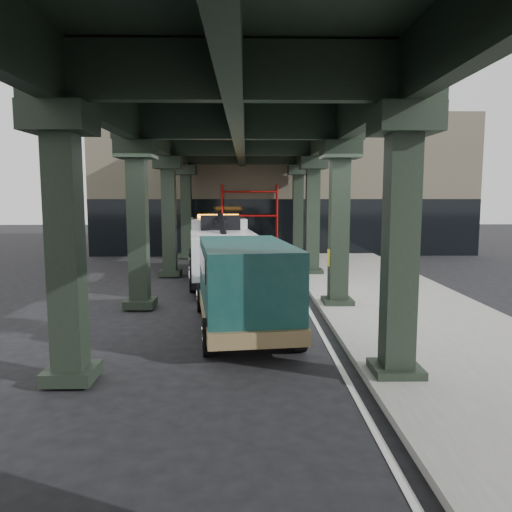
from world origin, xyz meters
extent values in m
plane|color=black|center=(0.00, 0.00, 0.00)|extent=(90.00, 90.00, 0.00)
cube|color=gray|center=(4.50, 2.00, 0.07)|extent=(5.00, 40.00, 0.15)
cube|color=silver|center=(1.70, 2.00, 0.01)|extent=(0.12, 38.00, 0.01)
cube|color=black|center=(2.60, -4.00, 2.50)|extent=(0.55, 0.55, 5.00)
cube|color=black|center=(2.60, -4.00, 4.75)|extent=(1.10, 1.10, 0.50)
cube|color=black|center=(2.60, -4.00, 0.18)|extent=(0.90, 0.90, 0.24)
cube|color=black|center=(2.60, 2.00, 2.50)|extent=(0.55, 0.55, 5.00)
cube|color=black|center=(2.60, 2.00, 4.75)|extent=(1.10, 1.10, 0.50)
cube|color=black|center=(2.60, 2.00, 0.18)|extent=(0.90, 0.90, 0.24)
cube|color=black|center=(2.60, 8.00, 2.50)|extent=(0.55, 0.55, 5.00)
cube|color=black|center=(2.60, 8.00, 4.75)|extent=(1.10, 1.10, 0.50)
cube|color=black|center=(2.60, 8.00, 0.18)|extent=(0.90, 0.90, 0.24)
cube|color=black|center=(2.60, 14.00, 2.50)|extent=(0.55, 0.55, 5.00)
cube|color=black|center=(2.60, 14.00, 4.75)|extent=(1.10, 1.10, 0.50)
cube|color=black|center=(2.60, 14.00, 0.18)|extent=(0.90, 0.90, 0.24)
cube|color=black|center=(-3.40, -4.00, 2.50)|extent=(0.55, 0.55, 5.00)
cube|color=black|center=(-3.40, -4.00, 4.75)|extent=(1.10, 1.10, 0.50)
cube|color=black|center=(-3.40, -4.00, 0.18)|extent=(0.90, 0.90, 0.24)
cube|color=black|center=(-3.40, 2.00, 2.50)|extent=(0.55, 0.55, 5.00)
cube|color=black|center=(-3.40, 2.00, 4.75)|extent=(1.10, 1.10, 0.50)
cube|color=black|center=(-3.40, 2.00, 0.18)|extent=(0.90, 0.90, 0.24)
cube|color=black|center=(-3.40, 8.00, 2.50)|extent=(0.55, 0.55, 5.00)
cube|color=black|center=(-3.40, 8.00, 4.75)|extent=(1.10, 1.10, 0.50)
cube|color=black|center=(-3.40, 8.00, 0.18)|extent=(0.90, 0.90, 0.24)
cube|color=black|center=(-3.40, 14.00, 2.50)|extent=(0.55, 0.55, 5.00)
cube|color=black|center=(-3.40, 14.00, 4.75)|extent=(1.10, 1.10, 0.50)
cube|color=black|center=(-3.40, 14.00, 0.18)|extent=(0.90, 0.90, 0.24)
cube|color=black|center=(2.60, 2.00, 5.55)|extent=(0.35, 32.00, 1.10)
cube|color=black|center=(-3.40, 2.00, 5.55)|extent=(0.35, 32.00, 1.10)
cube|color=black|center=(-0.40, 2.00, 5.55)|extent=(0.35, 32.00, 1.10)
cube|color=black|center=(-0.40, 2.00, 6.25)|extent=(7.40, 32.00, 0.30)
cube|color=#C6B793|center=(2.00, 20.00, 4.00)|extent=(22.00, 10.00, 8.00)
cylinder|color=red|center=(-1.50, 14.90, 2.00)|extent=(0.08, 0.08, 4.00)
cylinder|color=red|center=(-1.50, 14.10, 2.00)|extent=(0.08, 0.08, 4.00)
cylinder|color=red|center=(1.50, 14.90, 2.00)|extent=(0.08, 0.08, 4.00)
cylinder|color=red|center=(1.50, 14.10, 2.00)|extent=(0.08, 0.08, 4.00)
cylinder|color=red|center=(0.00, 14.90, 1.00)|extent=(3.00, 0.08, 0.08)
cylinder|color=red|center=(0.00, 14.90, 2.30)|extent=(3.00, 0.08, 0.08)
cylinder|color=red|center=(0.00, 14.90, 3.60)|extent=(3.00, 0.08, 0.08)
cube|color=black|center=(-1.14, 6.45, 0.69)|extent=(1.81, 7.48, 0.25)
cube|color=white|center=(-1.42, 8.95, 1.53)|extent=(2.57, 2.62, 1.78)
cube|color=white|center=(-1.53, 9.98, 1.04)|extent=(2.38, 0.95, 0.89)
cube|color=black|center=(-1.45, 9.20, 2.03)|extent=(2.30, 1.52, 0.84)
cube|color=white|center=(-1.01, 5.32, 1.33)|extent=(2.91, 5.17, 1.38)
cube|color=orange|center=(-1.40, 8.76, 2.52)|extent=(1.80, 0.47, 0.16)
cube|color=black|center=(-1.23, 7.28, 2.32)|extent=(1.64, 0.77, 0.59)
cylinder|color=black|center=(-1.03, 5.52, 2.08)|extent=(0.62, 3.46, 1.32)
cube|color=black|center=(-0.73, 2.81, 0.35)|extent=(0.45, 1.41, 0.18)
cube|color=black|center=(-0.65, 2.13, 0.30)|extent=(1.60, 0.42, 0.18)
cylinder|color=black|center=(-2.53, 9.13, 0.54)|extent=(0.46, 1.12, 1.09)
cylinder|color=silver|center=(-2.53, 9.13, 0.54)|extent=(0.45, 0.64, 0.60)
cylinder|color=black|center=(-0.37, 9.37, 0.54)|extent=(0.46, 1.12, 1.09)
cylinder|color=silver|center=(-0.37, 9.37, 0.54)|extent=(0.45, 0.64, 0.60)
cylinder|color=black|center=(-2.17, 5.89, 0.54)|extent=(0.46, 1.12, 1.09)
cylinder|color=silver|center=(-2.17, 5.89, 0.54)|extent=(0.45, 0.64, 0.60)
cylinder|color=black|center=(-0.01, 6.13, 0.54)|extent=(0.46, 1.12, 1.09)
cylinder|color=silver|center=(-0.01, 6.13, 0.54)|extent=(0.45, 0.64, 0.60)
cylinder|color=black|center=(-2.03, 4.61, 0.54)|extent=(0.46, 1.12, 1.09)
cylinder|color=silver|center=(-2.03, 4.61, 0.54)|extent=(0.45, 0.64, 0.60)
cylinder|color=black|center=(0.14, 4.85, 0.54)|extent=(0.46, 1.12, 1.09)
cylinder|color=silver|center=(0.14, 4.85, 0.54)|extent=(0.45, 0.64, 0.60)
cube|color=#113F3B|center=(-0.54, 1.79, 0.93)|extent=(2.13, 1.32, 0.88)
cube|color=#113F3B|center=(-0.20, -0.89, 1.32)|extent=(2.60, 4.64, 1.91)
cube|color=olive|center=(-0.25, -0.50, 0.54)|extent=(2.77, 5.71, 0.34)
cube|color=black|center=(-0.49, 1.40, 1.72)|extent=(1.95, 0.66, 0.82)
cube|color=black|center=(-0.24, -0.60, 1.81)|extent=(2.51, 3.76, 0.54)
cube|color=silver|center=(-0.60, 2.30, 0.54)|extent=(1.96, 0.36, 0.29)
cylinder|color=black|center=(-1.50, 1.62, 0.41)|extent=(0.38, 0.85, 0.82)
cylinder|color=silver|center=(-1.50, 1.62, 0.41)|extent=(0.37, 0.49, 0.45)
cylinder|color=black|center=(0.44, 1.86, 0.41)|extent=(0.38, 0.85, 0.82)
cylinder|color=silver|center=(0.44, 1.86, 0.41)|extent=(0.37, 0.49, 0.45)
cylinder|color=black|center=(-0.99, -2.47, 0.41)|extent=(0.38, 0.85, 0.82)
cylinder|color=silver|center=(-0.99, -2.47, 0.41)|extent=(0.37, 0.49, 0.45)
cylinder|color=black|center=(0.96, -2.23, 0.41)|extent=(0.38, 0.85, 0.82)
cylinder|color=silver|center=(0.96, -2.23, 0.41)|extent=(0.37, 0.49, 0.45)
camera|label=1|loc=(-0.18, -12.89, 3.45)|focal=35.00mm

